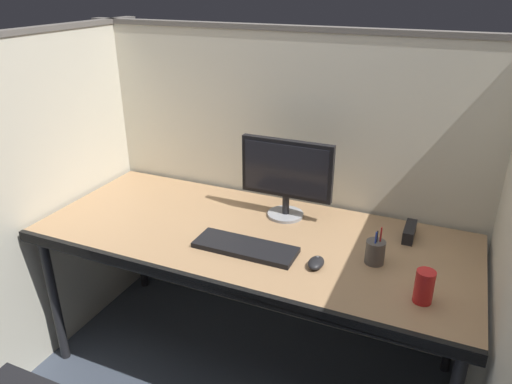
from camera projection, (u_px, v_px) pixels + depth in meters
cubicle_partition_rear at (287, 186)px, 2.45m from camera, size 2.21×0.06×1.57m
cubicle_partition_left at (59, 194)px, 2.36m from camera, size 0.06×1.41×1.57m
cubicle_partition_right at (505, 291)px, 1.63m from camera, size 0.06×1.41×1.57m
desk at (250, 245)px, 2.11m from camera, size 1.90×0.80×0.74m
monitor_center at (286, 173)px, 2.17m from camera, size 0.43×0.17×0.37m
keyboard_main at (245, 247)px, 1.97m from camera, size 0.43×0.15×0.02m
computer_mouse at (316, 263)px, 1.85m from camera, size 0.06×0.10×0.04m
pen_cup at (375, 252)px, 1.87m from camera, size 0.08×0.08×0.15m
soda_can at (424, 287)px, 1.64m from camera, size 0.07×0.07×0.12m
red_stapler at (410, 232)px, 2.06m from camera, size 0.04×0.15×0.06m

